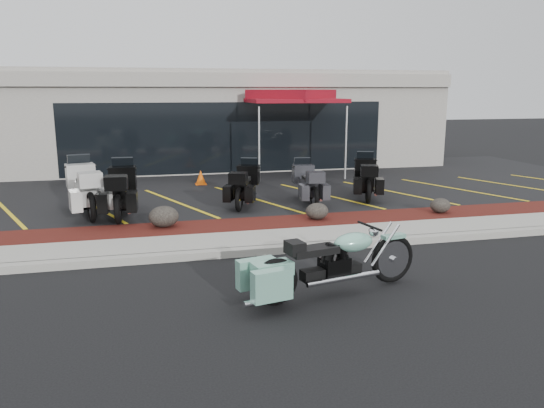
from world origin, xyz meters
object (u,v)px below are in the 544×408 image
object	(u,v)px
hero_cruiser	(393,252)
popup_canopy	(292,97)
traffic_cone	(201,177)
touring_white	(80,181)

from	to	relation	value
hero_cruiser	popup_canopy	size ratio (longest dim) A/B	0.88
traffic_cone	hero_cruiser	bearing A→B (deg)	-77.08
traffic_cone	popup_canopy	size ratio (longest dim) A/B	0.13
hero_cruiser	touring_white	bearing A→B (deg)	118.00
touring_white	popup_canopy	world-z (taller)	popup_canopy
touring_white	traffic_cone	xyz separation A→B (m)	(3.47, 2.89, -0.48)
hero_cruiser	touring_white	distance (m)	8.83
hero_cruiser	touring_white	world-z (taller)	touring_white
touring_white	popup_canopy	size ratio (longest dim) A/B	0.70
traffic_cone	popup_canopy	distance (m)	4.61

